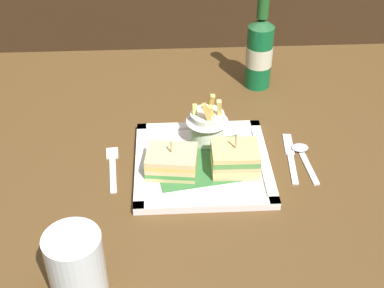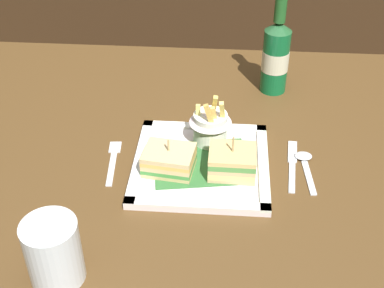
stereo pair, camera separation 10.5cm
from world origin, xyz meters
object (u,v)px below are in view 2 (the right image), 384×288
Objects in this scene: square_plate at (201,164)px; spoon at (305,161)px; fork at (113,160)px; beer_bottle at (276,55)px; sandwich_half_left at (169,160)px; sandwich_half_right at (232,162)px; fries_cup at (210,123)px; dining_table at (184,193)px; water_glass at (54,256)px; knife at (292,163)px.

spoon is (0.21, 0.03, -0.00)m from square_plate.
spoon is at bearing 3.14° from fork.
beer_bottle is at bearing 63.37° from square_plate.
beer_bottle is (0.22, 0.33, 0.06)m from sandwich_half_left.
sandwich_half_right is 0.64× the size of fork.
fries_cup is at bearing 18.84° from fork.
water_glass is at bearing -117.09° from dining_table.
knife is (0.18, 0.02, -0.00)m from square_plate.
knife is 1.25× the size of spoon.
beer_bottle reaches higher than spoon.
water_glass is at bearing -119.20° from sandwich_half_left.
dining_table is 0.16m from sandwich_half_left.
sandwich_half_left is at bearing 60.80° from water_glass.
fries_cup reaches higher than spoon.
sandwich_half_left is 0.93× the size of water_glass.
sandwich_half_left is at bearing -169.00° from knife.
sandwich_half_right reaches higher than spoon.
water_glass is (-0.36, -0.60, -0.05)m from beer_bottle.
water_glass is (-0.22, -0.36, -0.01)m from fries_cup.
beer_bottle reaches higher than dining_table.
water_glass is at bearing -135.55° from sandwich_half_right.
water_glass reaches higher than knife.
water_glass reaches higher than sandwich_half_right.
square_plate is 1.06× the size of beer_bottle.
fork is (-0.12, 0.03, -0.03)m from sandwich_half_left.
beer_bottle reaches higher than knife.
sandwich_half_right reaches higher than dining_table.
dining_table is 0.27m from spoon.
fork is at bearing -137.87° from beer_bottle.
sandwich_half_left is 0.74× the size of fork.
sandwich_half_left is at bearing 180.00° from sandwich_half_right.
square_plate is 0.07m from sandwich_half_left.
water_glass reaches higher than dining_table.
square_plate is at bearing -172.74° from knife.
water_glass is at bearing -142.63° from spoon.
beer_bottle is at bearing 57.09° from sandwich_half_left.
fork is at bearing 172.38° from sandwich_half_right.
fork is (-0.18, 0.01, -0.00)m from square_plate.
sandwich_half_right is (0.10, -0.07, 0.15)m from dining_table.
sandwich_half_left is (-0.06, -0.02, 0.03)m from square_plate.
sandwich_half_left is 0.13m from fries_cup.
sandwich_half_right is at bearing -21.55° from square_plate.
beer_bottle is at bearing 100.32° from spoon.
spoon is (0.39, 0.02, 0.00)m from fork.
fries_cup is (0.08, 0.10, 0.02)m from sandwich_half_left.
water_glass is at bearing -125.88° from square_plate.
dining_table is 0.40m from water_glass.
fries_cup is 0.28m from beer_bottle.
sandwich_half_left is 0.13m from fork.
spoon reaches higher than knife.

